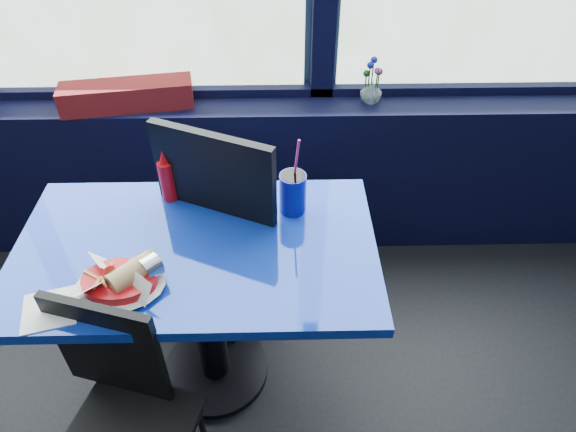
{
  "coord_description": "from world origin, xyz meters",
  "views": [
    {
      "loc": [
        0.58,
        0.78,
        1.94
      ],
      "look_at": [
        0.61,
        1.98,
        0.89
      ],
      "focal_mm": 32.0,
      "sensor_mm": 36.0,
      "label": 1
    }
  ],
  "objects_px": {
    "flower_vase": "(371,89)",
    "ketchup_bottle": "(167,178)",
    "chair_near_front": "(121,404)",
    "planter_box": "(127,95)",
    "soda_cup": "(293,192)",
    "chair_near_back": "(209,215)",
    "near_table": "(202,282)",
    "food_basket": "(121,280)"
  },
  "relations": [
    {
      "from": "chair_near_back",
      "to": "ketchup_bottle",
      "type": "relative_size",
      "value": 5.1
    },
    {
      "from": "near_table",
      "to": "flower_vase",
      "type": "xyz_separation_m",
      "value": [
        0.7,
        0.86,
        0.3
      ]
    },
    {
      "from": "food_basket",
      "to": "ketchup_bottle",
      "type": "relative_size",
      "value": 1.38
    },
    {
      "from": "near_table",
      "to": "ketchup_bottle",
      "type": "height_order",
      "value": "ketchup_bottle"
    },
    {
      "from": "planter_box",
      "to": "soda_cup",
      "type": "distance_m",
      "value": 0.97
    },
    {
      "from": "near_table",
      "to": "flower_vase",
      "type": "relative_size",
      "value": 5.75
    },
    {
      "from": "food_basket",
      "to": "soda_cup",
      "type": "bearing_deg",
      "value": 15.05
    },
    {
      "from": "chair_near_back",
      "to": "ketchup_bottle",
      "type": "xyz_separation_m",
      "value": [
        -0.12,
        -0.06,
        0.23
      ]
    },
    {
      "from": "planter_box",
      "to": "ketchup_bottle",
      "type": "height_order",
      "value": "ketchup_bottle"
    },
    {
      "from": "chair_near_front",
      "to": "soda_cup",
      "type": "height_order",
      "value": "soda_cup"
    },
    {
      "from": "chair_near_front",
      "to": "soda_cup",
      "type": "distance_m",
      "value": 0.87
    },
    {
      "from": "flower_vase",
      "to": "food_basket",
      "type": "height_order",
      "value": "flower_vase"
    },
    {
      "from": "flower_vase",
      "to": "ketchup_bottle",
      "type": "bearing_deg",
      "value": -143.26
    },
    {
      "from": "near_table",
      "to": "chair_near_front",
      "type": "distance_m",
      "value": 0.47
    },
    {
      "from": "chair_near_back",
      "to": "soda_cup",
      "type": "bearing_deg",
      "value": -178.51
    },
    {
      "from": "planter_box",
      "to": "ketchup_bottle",
      "type": "xyz_separation_m",
      "value": [
        0.26,
        -0.59,
        -0.02
      ]
    },
    {
      "from": "planter_box",
      "to": "flower_vase",
      "type": "bearing_deg",
      "value": -7.72
    },
    {
      "from": "food_basket",
      "to": "ketchup_bottle",
      "type": "bearing_deg",
      "value": 60.54
    },
    {
      "from": "flower_vase",
      "to": "soda_cup",
      "type": "xyz_separation_m",
      "value": [
        -0.37,
        -0.68,
        -0.03
      ]
    },
    {
      "from": "planter_box",
      "to": "food_basket",
      "type": "height_order",
      "value": "planter_box"
    },
    {
      "from": "chair_near_back",
      "to": "flower_vase",
      "type": "distance_m",
      "value": 0.92
    },
    {
      "from": "chair_near_front",
      "to": "near_table",
      "type": "bearing_deg",
      "value": 78.68
    },
    {
      "from": "near_table",
      "to": "planter_box",
      "type": "bearing_deg",
      "value": 114.48
    },
    {
      "from": "chair_near_front",
      "to": "planter_box",
      "type": "distance_m",
      "value": 1.32
    },
    {
      "from": "ketchup_bottle",
      "to": "near_table",
      "type": "bearing_deg",
      "value": -64.94
    },
    {
      "from": "chair_near_back",
      "to": "soda_cup",
      "type": "xyz_separation_m",
      "value": [
        0.33,
        -0.14,
        0.22
      ]
    },
    {
      "from": "food_basket",
      "to": "flower_vase",
      "type": "bearing_deg",
      "value": 30.37
    },
    {
      "from": "planter_box",
      "to": "flower_vase",
      "type": "height_order",
      "value": "flower_vase"
    },
    {
      "from": "planter_box",
      "to": "soda_cup",
      "type": "bearing_deg",
      "value": -51.78
    },
    {
      "from": "chair_near_front",
      "to": "chair_near_back",
      "type": "height_order",
      "value": "chair_near_back"
    },
    {
      "from": "ketchup_bottle",
      "to": "planter_box",
      "type": "bearing_deg",
      "value": 114.23
    },
    {
      "from": "chair_near_back",
      "to": "planter_box",
      "type": "height_order",
      "value": "chair_near_back"
    },
    {
      "from": "planter_box",
      "to": "soda_cup",
      "type": "height_order",
      "value": "soda_cup"
    },
    {
      "from": "flower_vase",
      "to": "soda_cup",
      "type": "relative_size",
      "value": 0.65
    },
    {
      "from": "food_basket",
      "to": "chair_near_back",
      "type": "bearing_deg",
      "value": 48.99
    },
    {
      "from": "planter_box",
      "to": "food_basket",
      "type": "distance_m",
      "value": 1.03
    },
    {
      "from": "chair_near_back",
      "to": "soda_cup",
      "type": "distance_m",
      "value": 0.42
    },
    {
      "from": "food_basket",
      "to": "ketchup_bottle",
      "type": "xyz_separation_m",
      "value": [
        0.08,
        0.43,
        0.06
      ]
    },
    {
      "from": "chair_near_back",
      "to": "food_basket",
      "type": "height_order",
      "value": "chair_near_back"
    },
    {
      "from": "ketchup_bottle",
      "to": "chair_near_front",
      "type": "bearing_deg",
      "value": -98.19
    },
    {
      "from": "soda_cup",
      "to": "ketchup_bottle",
      "type": "bearing_deg",
      "value": 170.52
    },
    {
      "from": "flower_vase",
      "to": "near_table",
      "type": "bearing_deg",
      "value": -128.98
    }
  ]
}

